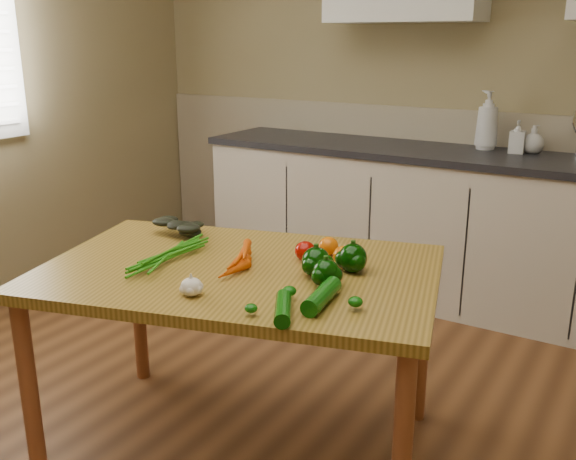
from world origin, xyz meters
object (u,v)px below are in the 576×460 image
Objects in this scene: soap_bottle_a at (487,120)px; pepper_c at (326,273)px; pepper_a at (316,262)px; leafy_greens at (179,223)px; pepper_b at (353,258)px; tomato_c at (343,256)px; carrot_bunch at (216,257)px; tomato_b at (328,246)px; zucchini_a at (322,296)px; garlic_bulb at (191,287)px; soap_bottle_c at (534,139)px; table at (240,288)px; soap_bottle_b at (517,137)px; zucchini_b at (283,308)px; tomato_a at (305,251)px.

pepper_c is (0.03, -1.99, -0.28)m from soap_bottle_a.
pepper_a is at bearing 35.69° from soap_bottle_a.
leafy_greens is 1.98× the size of pepper_b.
soap_bottle_a is 1.80m from tomato_c.
soap_bottle_a reaches higher than carrot_bunch.
tomato_b is (-0.14, 0.28, -0.01)m from pepper_c.
tomato_b is at bearing 8.58° from leafy_greens.
pepper_b is at bearing 98.47° from zucchini_a.
leafy_greens is at bearing 133.69° from garlic_bulb.
carrot_bunch is 0.42m from tomato_b.
soap_bottle_c is 2.20× the size of garlic_bulb.
zucchini_a is at bearing 21.08° from garlic_bulb.
soap_bottle_b reaches higher than table.
garlic_bulb is 0.77× the size of pepper_c.
soap_bottle_c is at bearing 81.02° from pepper_a.
soap_bottle_b is 1.82× the size of pepper_b.
tomato_c is (-0.01, -1.78, -0.29)m from soap_bottle_a.
carrot_bunch is at bearing -31.59° from leafy_greens.
pepper_a is at bearing 102.91° from zucchini_b.
pepper_b reaches higher than carrot_bunch.
table is at bearing -131.37° from tomato_a.
tomato_c is (-0.06, 0.04, -0.01)m from pepper_b.
pepper_c reaches higher than tomato_a.
tomato_b is (-0.16, 0.12, -0.02)m from pepper_b.
tomato_a is at bearing 26.37° from carrot_bunch.
zucchini_a is (0.05, -0.31, -0.02)m from pepper_b.
carrot_bunch is 0.42m from pepper_c.
leafy_greens reaches higher than tomato_a.
leafy_greens is at bearing -171.42° from tomato_b.
zucchini_b is (-0.06, -0.13, -0.00)m from zucchini_a.
soap_bottle_c is 1.77m from tomato_b.
tomato_a is 0.36× the size of zucchini_a.
soap_bottle_b is at bearing 77.96° from garlic_bulb.
pepper_c is at bearing -15.85° from table.
pepper_b reaches higher than tomato_b.
zucchini_b is at bearing 2.99° from garlic_bulb.
carrot_bunch reaches higher than zucchini_a.
tomato_c is at bearing 77.47° from pepper_a.
pepper_a reaches higher than carrot_bunch.
pepper_b is (0.04, -1.82, -0.28)m from soap_bottle_a.
zucchini_a is (0.06, -0.14, -0.02)m from pepper_c.
soap_bottle_a is 1.83m from tomato_a.
soap_bottle_b is 2.00m from leafy_greens.
pepper_c is 0.16m from zucchini_a.
carrot_bunch is 0.42m from leafy_greens.
soap_bottle_c is at bearing 83.25° from pepper_b.
garlic_bulb is (-0.55, -2.29, -0.21)m from soap_bottle_c.
soap_bottle_a reaches higher than soap_bottle_b.
tomato_c is 0.41× the size of zucchini_b.
pepper_a is at bearing -103.19° from soap_bottle_b.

